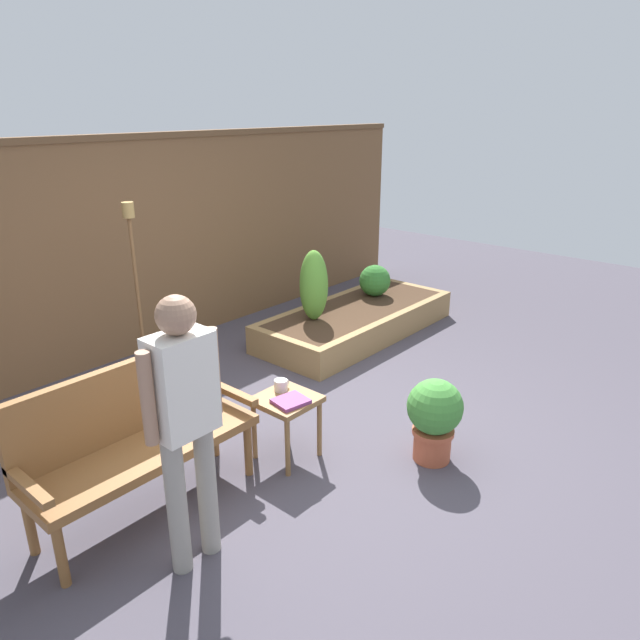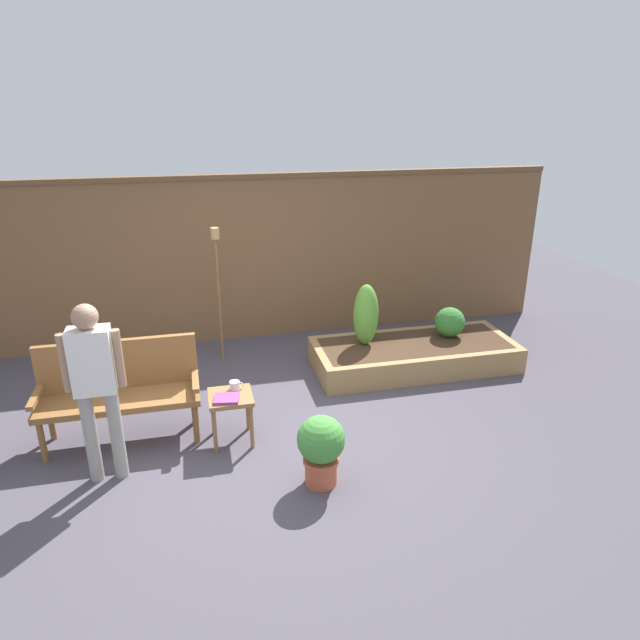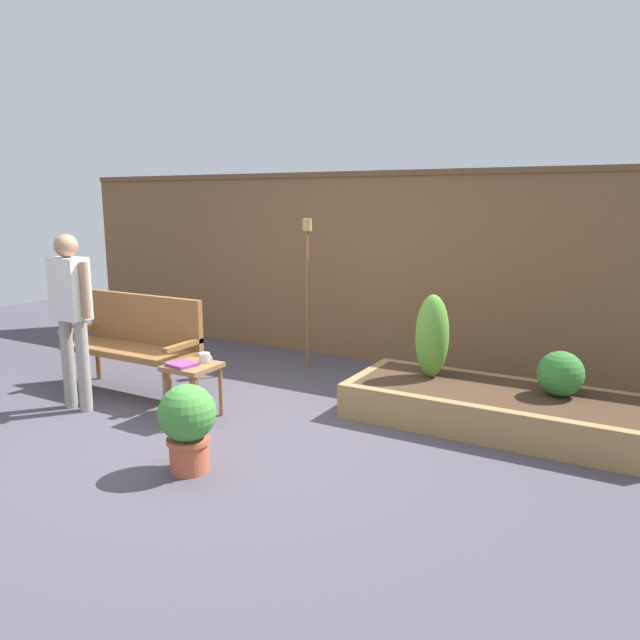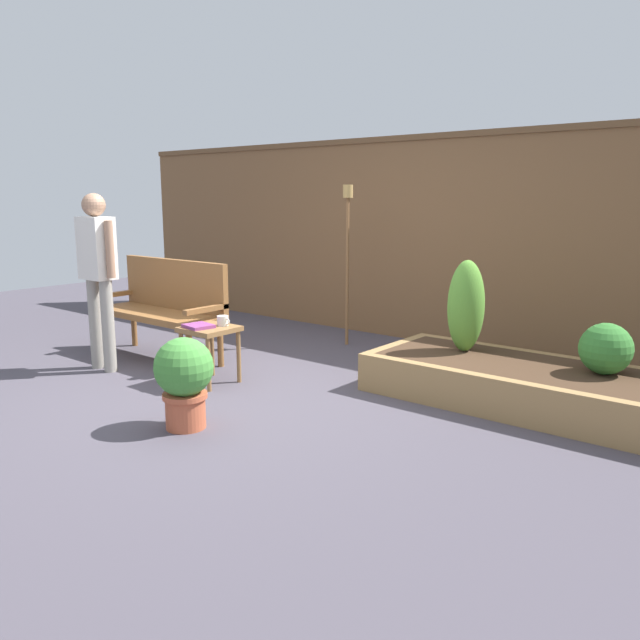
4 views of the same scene
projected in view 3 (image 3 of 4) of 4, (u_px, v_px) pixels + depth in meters
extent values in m
plane|color=#47424C|center=(226.00, 429.00, 4.96)|extent=(14.00, 14.00, 0.00)
cube|color=brown|center=(364.00, 270.00, 6.97)|extent=(8.40, 0.10, 2.10)
cube|color=brown|center=(366.00, 174.00, 6.76)|extent=(8.40, 0.14, 0.06)
cylinder|color=brown|center=(196.00, 378.00, 5.68)|extent=(0.06, 0.06, 0.40)
cylinder|color=brown|center=(169.00, 389.00, 5.37)|extent=(0.06, 0.06, 0.40)
cylinder|color=brown|center=(98.00, 360.00, 6.32)|extent=(0.06, 0.06, 0.40)
cylinder|color=brown|center=(69.00, 368.00, 6.01)|extent=(0.06, 0.06, 0.40)
cube|color=brown|center=(129.00, 350.00, 5.80)|extent=(1.44, 0.48, 0.06)
cube|color=brown|center=(144.00, 319.00, 5.93)|extent=(1.44, 0.06, 0.48)
cube|color=brown|center=(79.00, 329.00, 6.11)|extent=(0.06, 0.48, 0.04)
cube|color=brown|center=(183.00, 345.00, 5.44)|extent=(0.06, 0.48, 0.04)
cylinder|color=olive|center=(221.00, 391.00, 5.23)|extent=(0.04, 0.04, 0.44)
cylinder|color=olive|center=(195.00, 402.00, 4.95)|extent=(0.04, 0.04, 0.44)
cylinder|color=olive|center=(192.00, 386.00, 5.39)|extent=(0.04, 0.04, 0.44)
cylinder|color=olive|center=(165.00, 396.00, 5.11)|extent=(0.04, 0.04, 0.44)
cube|color=olive|center=(192.00, 367.00, 5.12)|extent=(0.40, 0.40, 0.04)
cylinder|color=silver|center=(205.00, 358.00, 5.17)|extent=(0.10, 0.10, 0.08)
torus|color=silver|center=(209.00, 358.00, 5.14)|extent=(0.06, 0.01, 0.06)
cube|color=#7F3875|center=(182.00, 364.00, 5.06)|extent=(0.25, 0.23, 0.03)
cylinder|color=#B75638|center=(189.00, 457.00, 4.18)|extent=(0.27, 0.27, 0.21)
cylinder|color=#B75638|center=(188.00, 440.00, 4.16)|extent=(0.30, 0.30, 0.04)
sphere|color=#428938|center=(187.00, 413.00, 4.12)|extent=(0.40, 0.40, 0.40)
cube|color=#997547|center=(478.00, 425.00, 4.65)|extent=(2.40, 0.09, 0.30)
cube|color=#997547|center=(505.00, 392.00, 5.42)|extent=(2.40, 0.09, 0.30)
cube|color=#997547|center=(367.00, 387.00, 5.59)|extent=(0.09, 0.82, 0.30)
cube|color=#422D1E|center=(493.00, 407.00, 5.03)|extent=(2.22, 0.82, 0.30)
cylinder|color=brown|center=(431.00, 373.00, 5.38)|extent=(0.04, 0.04, 0.06)
ellipsoid|color=#569333|center=(432.00, 336.00, 5.31)|extent=(0.29, 0.29, 0.74)
cylinder|color=brown|center=(559.00, 392.00, 4.86)|extent=(0.04, 0.04, 0.06)
sphere|color=#33752D|center=(561.00, 374.00, 4.83)|extent=(0.37, 0.37, 0.37)
cylinder|color=brown|center=(307.00, 301.00, 6.62)|extent=(0.03, 0.03, 1.52)
cylinder|color=#AD894C|center=(307.00, 225.00, 6.45)|extent=(0.10, 0.10, 0.13)
cylinder|color=gray|center=(84.00, 366.00, 5.32)|extent=(0.11, 0.11, 0.82)
cylinder|color=gray|center=(68.00, 363.00, 5.42)|extent=(0.11, 0.11, 0.82)
cube|color=silver|center=(70.00, 289.00, 5.24)|extent=(0.32, 0.20, 0.54)
cylinder|color=#9E755B|center=(85.00, 290.00, 5.14)|extent=(0.07, 0.07, 0.49)
cylinder|color=#9E755B|center=(54.00, 287.00, 5.33)|extent=(0.07, 0.07, 0.49)
sphere|color=#9E755B|center=(66.00, 246.00, 5.17)|extent=(0.20, 0.20, 0.20)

